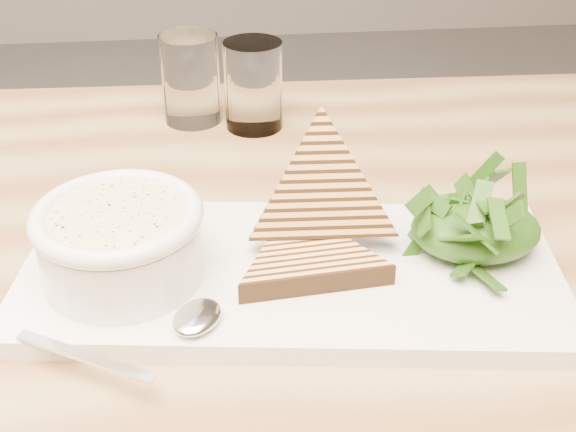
{
  "coord_description": "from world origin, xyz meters",
  "views": [
    {
      "loc": [
        0.19,
        -0.3,
        1.08
      ],
      "look_at": [
        0.24,
        0.18,
        0.78
      ],
      "focal_mm": 45.0,
      "sensor_mm": 36.0,
      "label": 1
    }
  ],
  "objects": [
    {
      "name": "soup",
      "position": [
        0.11,
        0.16,
        0.8
      ],
      "size": [
        0.1,
        0.1,
        0.01
      ],
      "primitive_type": "cylinder",
      "color": "#E8CF8B",
      "rests_on": "soup_bowl"
    },
    {
      "name": "spoon_bowl",
      "position": [
        0.16,
        0.1,
        0.75
      ],
      "size": [
        0.05,
        0.05,
        0.01
      ],
      "primitive_type": "ellipsoid",
      "rotation": [
        0.0,
        0.0,
        -0.52
      ],
      "color": "silver",
      "rests_on": "platter"
    },
    {
      "name": "arugula_pile",
      "position": [
        0.39,
        0.17,
        0.77
      ],
      "size": [
        0.11,
        0.1,
        0.05
      ],
      "primitive_type": null,
      "color": "#2E5313",
      "rests_on": "platter"
    },
    {
      "name": "soup_bowl",
      "position": [
        0.11,
        0.16,
        0.77
      ],
      "size": [
        0.12,
        0.12,
        0.05
      ],
      "primitive_type": "cylinder",
      "color": "white",
      "rests_on": "platter"
    },
    {
      "name": "glass_near",
      "position": [
        0.16,
        0.48,
        0.78
      ],
      "size": [
        0.07,
        0.07,
        0.1
      ],
      "primitive_type": "cylinder",
      "color": "white",
      "rests_on": "table_top"
    },
    {
      "name": "sandwich_flat",
      "position": [
        0.25,
        0.16,
        0.75
      ],
      "size": [
        0.15,
        0.15,
        0.02
      ],
      "primitive_type": null,
      "rotation": [
        0.0,
        0.0,
        0.09
      ],
      "color": "tan",
      "rests_on": "platter"
    },
    {
      "name": "sandwich_lean",
      "position": [
        0.27,
        0.19,
        0.79
      ],
      "size": [
        0.15,
        0.14,
        0.16
      ],
      "primitive_type": null,
      "rotation": [
        1.13,
        0.0,
        -0.05
      ],
      "color": "tan",
      "rests_on": "sandwich_flat"
    },
    {
      "name": "salad_base",
      "position": [
        0.39,
        0.17,
        0.76
      ],
      "size": [
        0.1,
        0.08,
        0.04
      ],
      "primitive_type": "ellipsoid",
      "color": "#13360A",
      "rests_on": "platter"
    },
    {
      "name": "table_leg_br",
      "position": [
        0.71,
        0.54,
        0.34
      ],
      "size": [
        0.06,
        0.06,
        0.69
      ],
      "primitive_type": "cylinder",
      "color": "#9D7E4A",
      "rests_on": "ground"
    },
    {
      "name": "table_top",
      "position": [
        0.2,
        0.22,
        0.71
      ],
      "size": [
        1.14,
        0.78,
        0.04
      ],
      "primitive_type": "cube",
      "rotation": [
        0.0,
        0.0,
        -0.04
      ],
      "color": "#9D7E4A",
      "rests_on": "ground"
    },
    {
      "name": "platter",
      "position": [
        0.24,
        0.16,
        0.73
      ],
      "size": [
        0.45,
        0.25,
        0.02
      ],
      "primitive_type": "cube",
      "rotation": [
        0.0,
        0.0,
        -0.13
      ],
      "color": "white",
      "rests_on": "table_top"
    },
    {
      "name": "spoon_handle",
      "position": [
        0.09,
        0.07,
        0.75
      ],
      "size": [
        0.1,
        0.06,
        0.0
      ],
      "primitive_type": "cube",
      "rotation": [
        0.0,
        0.0,
        -0.52
      ],
      "color": "silver",
      "rests_on": "platter"
    },
    {
      "name": "bowl_rim",
      "position": [
        0.11,
        0.16,
        0.8
      ],
      "size": [
        0.13,
        0.13,
        0.01
      ],
      "primitive_type": "torus",
      "color": "white",
      "rests_on": "soup_bowl"
    },
    {
      "name": "glass_far",
      "position": [
        0.23,
        0.46,
        0.78
      ],
      "size": [
        0.06,
        0.06,
        0.1
      ],
      "primitive_type": "cylinder",
      "color": "white",
      "rests_on": "table_top"
    }
  ]
}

